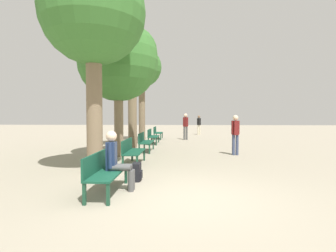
# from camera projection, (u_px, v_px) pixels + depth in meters

# --- Properties ---
(ground_plane) EXTENTS (80.00, 80.00, 0.00)m
(ground_plane) POSITION_uv_depth(u_px,v_px,m) (185.00, 198.00, 5.20)
(ground_plane) COLOR gray
(bench_row_0) EXTENTS (0.53, 1.66, 0.85)m
(bench_row_0) POSITION_uv_depth(u_px,v_px,m) (103.00, 170.00, 5.54)
(bench_row_0) COLOR #144733
(bench_row_0) RESTS_ON ground_plane
(bench_row_1) EXTENTS (0.53, 1.66, 0.85)m
(bench_row_1) POSITION_uv_depth(u_px,v_px,m) (131.00, 150.00, 8.74)
(bench_row_1) COLOR #144733
(bench_row_1) RESTS_ON ground_plane
(bench_row_2) EXTENTS (0.53, 1.66, 0.85)m
(bench_row_2) POSITION_uv_depth(u_px,v_px,m) (145.00, 141.00, 11.93)
(bench_row_2) COLOR #144733
(bench_row_2) RESTS_ON ground_plane
(bench_row_3) EXTENTS (0.53, 1.66, 0.85)m
(bench_row_3) POSITION_uv_depth(u_px,v_px,m) (152.00, 135.00, 15.13)
(bench_row_3) COLOR #144733
(bench_row_3) RESTS_ON ground_plane
(bench_row_4) EXTENTS (0.53, 1.66, 0.85)m
(bench_row_4) POSITION_uv_depth(u_px,v_px,m) (157.00, 132.00, 18.33)
(bench_row_4) COLOR #144733
(bench_row_4) RESTS_ON ground_plane
(tree_row_0) EXTENTS (2.96, 2.96, 6.03)m
(tree_row_0) POSITION_uv_depth(u_px,v_px,m) (93.00, 15.00, 7.36)
(tree_row_0) COLOR #7A664C
(tree_row_0) RESTS_ON ground_plane
(tree_row_1) EXTENTS (3.18, 3.18, 5.38)m
(tree_row_1) POSITION_uv_depth(u_px,v_px,m) (118.00, 62.00, 10.33)
(tree_row_1) COLOR #7A664C
(tree_row_1) RESTS_ON ground_plane
(tree_row_2) EXTENTS (2.55, 2.55, 6.15)m
(tree_row_2) POSITION_uv_depth(u_px,v_px,m) (132.00, 54.00, 13.30)
(tree_row_2) COLOR #7A664C
(tree_row_2) RESTS_ON ground_plane
(tree_row_3) EXTENTS (2.52, 2.52, 5.98)m
(tree_row_3) POSITION_uv_depth(u_px,v_px,m) (142.00, 69.00, 16.63)
(tree_row_3) COLOR #7A664C
(tree_row_3) RESTS_ON ground_plane
(person_seated) EXTENTS (0.62, 0.35, 1.31)m
(person_seated) POSITION_uv_depth(u_px,v_px,m) (117.00, 159.00, 5.72)
(person_seated) COLOR #4C4C4C
(person_seated) RESTS_ON ground_plane
(backpack) EXTENTS (0.24, 0.37, 0.44)m
(backpack) POSITION_uv_depth(u_px,v_px,m) (137.00, 172.00, 6.57)
(backpack) COLOR black
(backpack) RESTS_ON ground_plane
(pedestrian_near) EXTENTS (0.34, 0.27, 1.66)m
(pedestrian_near) POSITION_uv_depth(u_px,v_px,m) (235.00, 132.00, 10.81)
(pedestrian_near) COLOR #384260
(pedestrian_near) RESTS_ON ground_plane
(pedestrian_mid) EXTENTS (0.33, 0.29, 1.65)m
(pedestrian_mid) POSITION_uv_depth(u_px,v_px,m) (199.00, 124.00, 22.28)
(pedestrian_mid) COLOR beige
(pedestrian_mid) RESTS_ON ground_plane
(pedestrian_far) EXTENTS (0.36, 0.29, 1.77)m
(pedestrian_far) POSITION_uv_depth(u_px,v_px,m) (186.00, 125.00, 17.67)
(pedestrian_far) COLOR #4C4C4C
(pedestrian_far) RESTS_ON ground_plane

